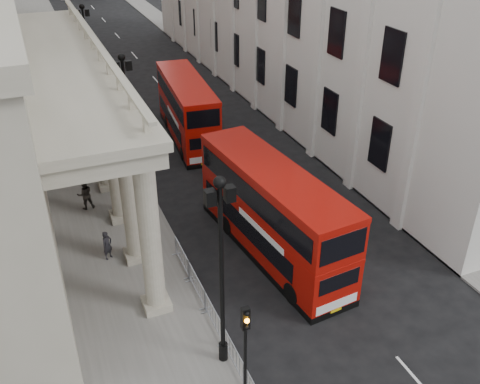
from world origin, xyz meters
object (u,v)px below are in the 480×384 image
at_px(lamp_post_south, 221,263).
at_px(bus_far, 187,108).
at_px(pedestrian_c, 119,199).
at_px(lamp_post_mid, 128,112).
at_px(pedestrian_a, 107,245).
at_px(traffic_light, 245,337).
at_px(bus_near, 273,211).
at_px(lamp_post_north, 88,47).
at_px(pedestrian_b, 85,194).

height_order(lamp_post_south, bus_far, lamp_post_south).
distance_m(lamp_post_south, bus_far, 22.43).
distance_m(bus_far, pedestrian_c, 11.25).
xyz_separation_m(lamp_post_south, lamp_post_mid, (0.00, 16.00, 0.00)).
bearing_deg(pedestrian_a, bus_far, 24.44).
height_order(traffic_light, pedestrian_c, traffic_light).
height_order(traffic_light, bus_near, bus_near).
relative_size(lamp_post_south, bus_near, 0.73).
bearing_deg(bus_near, lamp_post_mid, 110.46).
height_order(lamp_post_mid, bus_near, lamp_post_mid).
xyz_separation_m(lamp_post_north, pedestrian_c, (-1.57, -19.12, -4.03)).
bearing_deg(lamp_post_mid, pedestrian_c, -116.74).
xyz_separation_m(bus_near, pedestrian_a, (-8.00, 2.49, -1.60)).
height_order(pedestrian_a, pedestrian_c, pedestrian_a).
height_order(lamp_post_south, bus_near, lamp_post_south).
bearing_deg(lamp_post_south, pedestrian_c, 96.95).
height_order(lamp_post_mid, lamp_post_north, same).
bearing_deg(lamp_post_south, bus_far, 76.10).
xyz_separation_m(lamp_post_mid, bus_near, (4.96, -9.98, -2.40)).
bearing_deg(lamp_post_mid, bus_near, -63.55).
bearing_deg(bus_far, pedestrian_c, -123.27).
distance_m(lamp_post_north, bus_far, 11.94).
bearing_deg(traffic_light, pedestrian_a, 106.61).
relative_size(lamp_post_north, pedestrian_a, 5.28).
bearing_deg(lamp_post_north, pedestrian_b, -100.52).
relative_size(bus_near, pedestrian_b, 5.98).
xyz_separation_m(lamp_post_south, pedestrian_b, (-3.36, 13.91, -3.84)).
xyz_separation_m(pedestrian_b, pedestrian_c, (1.79, -1.03, -0.19)).
bearing_deg(pedestrian_b, pedestrian_c, 144.18).
bearing_deg(pedestrian_b, bus_far, -144.37).
distance_m(traffic_light, bus_near, 9.41).
relative_size(lamp_post_mid, bus_far, 0.78).
bearing_deg(bus_near, bus_far, 82.59).
relative_size(lamp_post_north, pedestrian_c, 5.46).
distance_m(bus_near, pedestrian_b, 11.56).
bearing_deg(pedestrian_c, pedestrian_b, 164.25).
bearing_deg(pedestrian_c, traffic_light, -69.46).
height_order(lamp_post_north, pedestrian_a, lamp_post_north).
xyz_separation_m(lamp_post_mid, pedestrian_a, (-3.04, -7.49, -4.00)).
bearing_deg(lamp_post_mid, lamp_post_north, 90.00).
height_order(pedestrian_b, pedestrian_c, pedestrian_b).
xyz_separation_m(bus_far, pedestrian_c, (-6.92, -8.75, -1.49)).
height_order(bus_far, pedestrian_b, bus_far).
xyz_separation_m(lamp_post_mid, bus_far, (5.35, 5.63, -2.53)).
relative_size(lamp_post_south, pedestrian_a, 5.28).
bearing_deg(pedestrian_c, bus_far, 65.79).
distance_m(traffic_light, bus_far, 24.24).
bearing_deg(pedestrian_a, pedestrian_b, 60.41).
height_order(lamp_post_mid, pedestrian_c, lamp_post_mid).
distance_m(pedestrian_b, pedestrian_c, 2.07).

